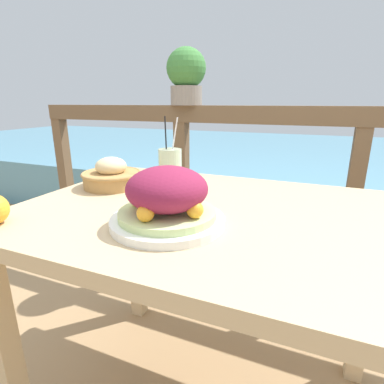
{
  "coord_description": "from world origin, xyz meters",
  "views": [
    {
      "loc": [
        0.26,
        -0.77,
        1.05
      ],
      "look_at": [
        -0.04,
        -0.05,
        0.82
      ],
      "focal_mm": 28.0,
      "sensor_mm": 36.0,
      "label": 1
    }
  ],
  "objects_px": {
    "drink_glass": "(170,168)",
    "salad_plate": "(167,200)",
    "bread_basket": "(112,176)",
    "potted_plant": "(186,75)"
  },
  "relations": [
    {
      "from": "drink_glass",
      "to": "bread_basket",
      "type": "xyz_separation_m",
      "value": [
        -0.19,
        -0.08,
        -0.03
      ]
    },
    {
      "from": "potted_plant",
      "to": "drink_glass",
      "type": "bearing_deg",
      "value": -71.58
    },
    {
      "from": "drink_glass",
      "to": "potted_plant",
      "type": "height_order",
      "value": "potted_plant"
    },
    {
      "from": "salad_plate",
      "to": "potted_plant",
      "type": "xyz_separation_m",
      "value": [
        -0.36,
        0.95,
        0.37
      ]
    },
    {
      "from": "salad_plate",
      "to": "bread_basket",
      "type": "distance_m",
      "value": 0.42
    },
    {
      "from": "bread_basket",
      "to": "potted_plant",
      "type": "height_order",
      "value": "potted_plant"
    },
    {
      "from": "bread_basket",
      "to": "potted_plant",
      "type": "relative_size",
      "value": 0.71
    },
    {
      "from": "bread_basket",
      "to": "salad_plate",
      "type": "bearing_deg",
      "value": -34.46
    },
    {
      "from": "salad_plate",
      "to": "drink_glass",
      "type": "distance_m",
      "value": 0.35
    },
    {
      "from": "drink_glass",
      "to": "salad_plate",
      "type": "bearing_deg",
      "value": -64.75
    }
  ]
}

